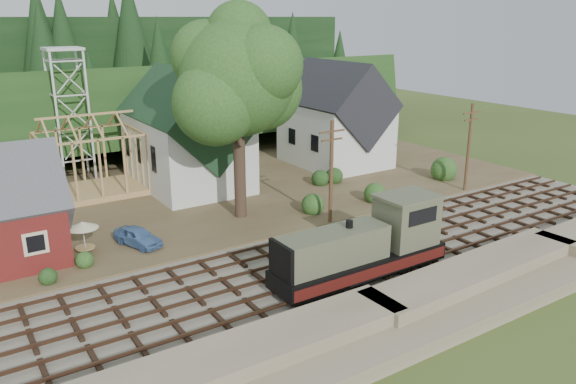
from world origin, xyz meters
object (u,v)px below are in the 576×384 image
locomotive (367,247)px  car_red (327,156)px  patio_set (83,226)px  car_blue (138,236)px

locomotive → car_red: (14.33, 23.09, -1.11)m
car_red → patio_set: 29.76m
car_blue → patio_set: size_ratio=1.72×
locomotive → patio_set: (-13.35, 12.24, 0.13)m
car_blue → patio_set: bearing=149.3°
car_blue → patio_set: patio_set is taller
car_red → car_blue: bearing=150.1°
locomotive → patio_set: bearing=137.5°
locomotive → car_blue: (-10.03, 11.65, -1.09)m
car_red → patio_set: patio_set is taller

